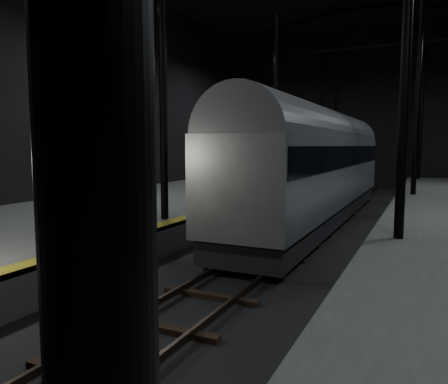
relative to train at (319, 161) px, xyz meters
The scene contains 6 objects.
ground 4.00m from the train, 90.00° to the right, with size 44.00×44.00×0.00m, color black.
platform_left 8.34m from the train, 159.44° to the right, with size 9.00×43.80×1.00m, color #494947.
tactile_strip 4.67m from the train, 139.12° to the right, with size 0.50×43.80×0.01m, color olive.
track 3.95m from the train, 90.00° to the right, with size 2.40×43.00×0.24m.
train is the anchor object (origin of this frame).
woman 12.05m from the train, 109.74° to the right, with size 0.57×0.37×1.56m, color #A77D66.
Camera 1 is at (4.46, -16.75, 3.53)m, focal length 35.00 mm.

